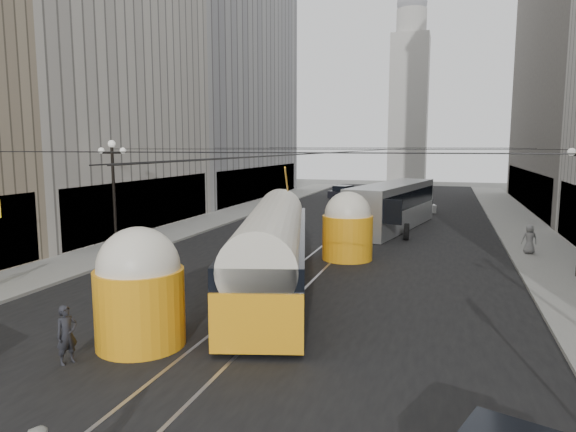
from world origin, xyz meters
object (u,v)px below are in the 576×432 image
Objects in this scene: city_bus at (393,204)px; pedestrian_sidewalk_right at (530,239)px; streetcar at (272,248)px; pedestrian_crossing_a at (67,335)px.

city_bus reaches higher than pedestrian_sidewalk_right.
city_bus is at bearing 80.18° from streetcar.
city_bus is at bearing 7.61° from pedestrian_crossing_a.
city_bus is 8.05× the size of pedestrian_crossing_a.
pedestrian_crossing_a is 24.58m from pedestrian_sidewalk_right.
pedestrian_sidewalk_right is (11.56, 10.88, -0.88)m from streetcar.
city_bus is 8.39× the size of pedestrian_sidewalk_right.
streetcar reaches higher than city_bus.
city_bus is (3.18, 18.39, 0.01)m from streetcar.
streetcar is 9.41m from pedestrian_crossing_a.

